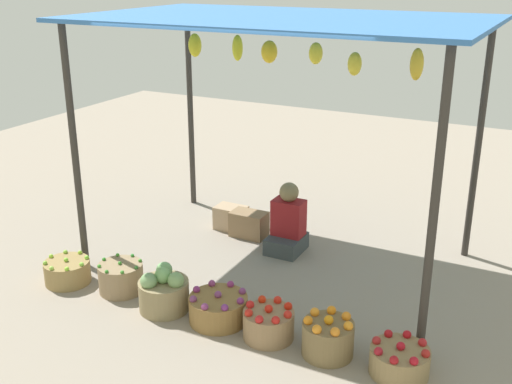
{
  "coord_description": "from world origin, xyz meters",
  "views": [
    {
      "loc": [
        2.51,
        -5.45,
        2.98
      ],
      "look_at": [
        0.0,
        -0.54,
        0.95
      ],
      "focal_mm": 43.85,
      "sensor_mm": 36.0,
      "label": 1
    }
  ],
  "objects_px": {
    "basket_cabbages": "(164,292)",
    "wooden_crate_stacked_rear": "(249,224)",
    "basket_purple_onions": "(218,308)",
    "wooden_crate_near_vendor": "(231,218)",
    "basket_green_chilies": "(121,277)",
    "basket_red_tomatoes": "(269,323)",
    "basket_limes": "(67,271)",
    "basket_oranges": "(328,337)",
    "vendor_person": "(288,225)",
    "basket_red_apples": "(399,360)"
  },
  "relations": [
    {
      "from": "wooden_crate_near_vendor",
      "to": "basket_red_apples",
      "type": "bearing_deg",
      "value": -36.25
    },
    {
      "from": "basket_purple_onions",
      "to": "basket_red_apples",
      "type": "height_order",
      "value": "basket_purple_onions"
    },
    {
      "from": "basket_green_chilies",
      "to": "basket_cabbages",
      "type": "bearing_deg",
      "value": -9.4
    },
    {
      "from": "basket_red_apples",
      "to": "wooden_crate_near_vendor",
      "type": "xyz_separation_m",
      "value": [
        -2.51,
        1.84,
        0.03
      ]
    },
    {
      "from": "basket_red_tomatoes",
      "to": "wooden_crate_near_vendor",
      "type": "xyz_separation_m",
      "value": [
        -1.4,
        1.86,
        0.01
      ]
    },
    {
      "from": "vendor_person",
      "to": "basket_red_apples",
      "type": "height_order",
      "value": "vendor_person"
    },
    {
      "from": "basket_red_tomatoes",
      "to": "basket_oranges",
      "type": "height_order",
      "value": "basket_oranges"
    },
    {
      "from": "basket_red_tomatoes",
      "to": "wooden_crate_stacked_rear",
      "type": "height_order",
      "value": "basket_red_tomatoes"
    },
    {
      "from": "basket_oranges",
      "to": "wooden_crate_near_vendor",
      "type": "xyz_separation_m",
      "value": [
        -1.93,
        1.86,
        -0.01
      ]
    },
    {
      "from": "vendor_person",
      "to": "basket_limes",
      "type": "relative_size",
      "value": 1.75
    },
    {
      "from": "wooden_crate_near_vendor",
      "to": "wooden_crate_stacked_rear",
      "type": "distance_m",
      "value": 0.3
    },
    {
      "from": "basket_cabbages",
      "to": "basket_purple_onions",
      "type": "bearing_deg",
      "value": 5.86
    },
    {
      "from": "basket_purple_onions",
      "to": "basket_red_tomatoes",
      "type": "height_order",
      "value": "basket_red_tomatoes"
    },
    {
      "from": "basket_green_chilies",
      "to": "basket_red_apples",
      "type": "relative_size",
      "value": 0.93
    },
    {
      "from": "vendor_person",
      "to": "basket_oranges",
      "type": "height_order",
      "value": "vendor_person"
    },
    {
      "from": "basket_green_chilies",
      "to": "basket_purple_onions",
      "type": "xyz_separation_m",
      "value": [
        1.1,
        -0.04,
        -0.02
      ]
    },
    {
      "from": "basket_limes",
      "to": "basket_purple_onions",
      "type": "bearing_deg",
      "value": 2.22
    },
    {
      "from": "basket_red_apples",
      "to": "wooden_crate_stacked_rear",
      "type": "bearing_deg",
      "value": 141.74
    },
    {
      "from": "basket_cabbages",
      "to": "wooden_crate_stacked_rear",
      "type": "distance_m",
      "value": 1.8
    },
    {
      "from": "basket_green_chilies",
      "to": "basket_red_tomatoes",
      "type": "height_order",
      "value": "basket_green_chilies"
    },
    {
      "from": "basket_red_tomatoes",
      "to": "basket_green_chilies",
      "type": "bearing_deg",
      "value": 177.46
    },
    {
      "from": "wooden_crate_stacked_rear",
      "to": "basket_green_chilies",
      "type": "bearing_deg",
      "value": -106.19
    },
    {
      "from": "basket_limes",
      "to": "basket_cabbages",
      "type": "xyz_separation_m",
      "value": [
        1.15,
        0.01,
        0.06
      ]
    },
    {
      "from": "basket_limes",
      "to": "basket_oranges",
      "type": "distance_m",
      "value": 2.73
    },
    {
      "from": "wooden_crate_stacked_rear",
      "to": "basket_red_tomatoes",
      "type": "bearing_deg",
      "value": -57.75
    },
    {
      "from": "vendor_person",
      "to": "wooden_crate_stacked_rear",
      "type": "relative_size",
      "value": 1.9
    },
    {
      "from": "basket_green_chilies",
      "to": "wooden_crate_near_vendor",
      "type": "height_order",
      "value": "basket_green_chilies"
    },
    {
      "from": "basket_red_apples",
      "to": "basket_purple_onions",
      "type": "bearing_deg",
      "value": 179.33
    },
    {
      "from": "basket_green_chilies",
      "to": "wooden_crate_stacked_rear",
      "type": "height_order",
      "value": "basket_green_chilies"
    },
    {
      "from": "basket_cabbages",
      "to": "wooden_crate_stacked_rear",
      "type": "bearing_deg",
      "value": 92.25
    },
    {
      "from": "basket_oranges",
      "to": "basket_green_chilies",
      "type": "bearing_deg",
      "value": 178.07
    },
    {
      "from": "wooden_crate_stacked_rear",
      "to": "basket_limes",
      "type": "bearing_deg",
      "value": -120.85
    },
    {
      "from": "basket_oranges",
      "to": "wooden_crate_stacked_rear",
      "type": "bearing_deg",
      "value": 132.92
    },
    {
      "from": "basket_green_chilies",
      "to": "wooden_crate_near_vendor",
      "type": "distance_m",
      "value": 1.8
    },
    {
      "from": "basket_oranges",
      "to": "basket_red_tomatoes",
      "type": "bearing_deg",
      "value": 179.91
    },
    {
      "from": "basket_limes",
      "to": "basket_oranges",
      "type": "xyz_separation_m",
      "value": [
        2.73,
        0.03,
        0.04
      ]
    },
    {
      "from": "vendor_person",
      "to": "basket_green_chilies",
      "type": "height_order",
      "value": "vendor_person"
    },
    {
      "from": "basket_limes",
      "to": "basket_red_tomatoes",
      "type": "xyz_separation_m",
      "value": [
        2.2,
        0.03,
        0.02
      ]
    },
    {
      "from": "basket_oranges",
      "to": "basket_limes",
      "type": "bearing_deg",
      "value": -179.34
    },
    {
      "from": "basket_oranges",
      "to": "vendor_person",
      "type": "bearing_deg",
      "value": 123.96
    },
    {
      "from": "basket_cabbages",
      "to": "basket_oranges",
      "type": "bearing_deg",
      "value": 0.77
    },
    {
      "from": "basket_green_chilies",
      "to": "wooden_crate_stacked_rear",
      "type": "xyz_separation_m",
      "value": [
        0.49,
        1.7,
        0.01
      ]
    },
    {
      "from": "basket_purple_onions",
      "to": "basket_green_chilies",
      "type": "bearing_deg",
      "value": 178.03
    },
    {
      "from": "basket_oranges",
      "to": "basket_red_apples",
      "type": "distance_m",
      "value": 0.58
    },
    {
      "from": "basket_purple_onions",
      "to": "wooden_crate_near_vendor",
      "type": "distance_m",
      "value": 2.03
    },
    {
      "from": "basket_limes",
      "to": "basket_red_apples",
      "type": "bearing_deg",
      "value": 0.81
    },
    {
      "from": "basket_purple_onions",
      "to": "wooden_crate_near_vendor",
      "type": "xyz_separation_m",
      "value": [
        -0.9,
        1.82,
        0.02
      ]
    },
    {
      "from": "basket_green_chilies",
      "to": "wooden_crate_stacked_rear",
      "type": "relative_size",
      "value": 1.04
    },
    {
      "from": "basket_red_apples",
      "to": "basket_cabbages",
      "type": "bearing_deg",
      "value": -179.03
    },
    {
      "from": "vendor_person",
      "to": "wooden_crate_near_vendor",
      "type": "distance_m",
      "value": 0.89
    }
  ]
}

